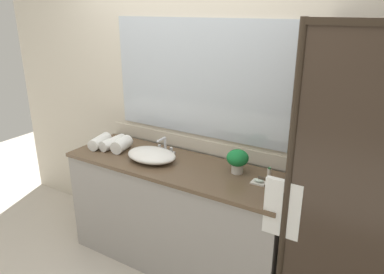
{
  "coord_description": "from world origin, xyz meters",
  "views": [
    {
      "loc": [
        1.45,
        -2.13,
        2.05
      ],
      "look_at": [
        0.15,
        0.0,
        1.15
      ],
      "focal_mm": 34.17,
      "sensor_mm": 36.0,
      "label": 1
    }
  ],
  "objects_px": {
    "amenity_bottle_lotion": "(276,185)",
    "amenity_bottle_body_wash": "(269,174)",
    "faucet": "(165,148)",
    "potted_plant": "(238,159)",
    "sink_basin": "(152,155)",
    "rolled_towel_middle": "(113,143)",
    "soap_dish": "(259,182)",
    "rolled_towel_far_edge": "(122,145)",
    "rolled_towel_near_edge": "(100,141)"
  },
  "relations": [
    {
      "from": "amenity_bottle_lotion",
      "to": "rolled_towel_middle",
      "type": "relative_size",
      "value": 0.33
    },
    {
      "from": "faucet",
      "to": "rolled_towel_middle",
      "type": "bearing_deg",
      "value": -163.6
    },
    {
      "from": "amenity_bottle_body_wash",
      "to": "rolled_towel_far_edge",
      "type": "bearing_deg",
      "value": -174.34
    },
    {
      "from": "rolled_towel_far_edge",
      "to": "sink_basin",
      "type": "bearing_deg",
      "value": -5.4
    },
    {
      "from": "faucet",
      "to": "potted_plant",
      "type": "xyz_separation_m",
      "value": [
        0.67,
        -0.04,
        0.06
      ]
    },
    {
      "from": "amenity_bottle_lotion",
      "to": "sink_basin",
      "type": "bearing_deg",
      "value": -178.39
    },
    {
      "from": "faucet",
      "to": "amenity_bottle_lotion",
      "type": "bearing_deg",
      "value": -8.45
    },
    {
      "from": "rolled_towel_middle",
      "to": "sink_basin",
      "type": "bearing_deg",
      "value": -5.79
    },
    {
      "from": "faucet",
      "to": "rolled_towel_near_edge",
      "type": "height_order",
      "value": "faucet"
    },
    {
      "from": "faucet",
      "to": "rolled_towel_far_edge",
      "type": "height_order",
      "value": "faucet"
    },
    {
      "from": "amenity_bottle_lotion",
      "to": "amenity_bottle_body_wash",
      "type": "height_order",
      "value": "amenity_bottle_body_wash"
    },
    {
      "from": "potted_plant",
      "to": "rolled_towel_far_edge",
      "type": "relative_size",
      "value": 0.9
    },
    {
      "from": "faucet",
      "to": "rolled_towel_middle",
      "type": "relative_size",
      "value": 0.7
    },
    {
      "from": "sink_basin",
      "to": "amenity_bottle_body_wash",
      "type": "relative_size",
      "value": 4.48
    },
    {
      "from": "rolled_towel_middle",
      "to": "rolled_towel_far_edge",
      "type": "height_order",
      "value": "rolled_towel_far_edge"
    },
    {
      "from": "sink_basin",
      "to": "faucet",
      "type": "height_order",
      "value": "faucet"
    },
    {
      "from": "potted_plant",
      "to": "rolled_towel_middle",
      "type": "distance_m",
      "value": 1.12
    },
    {
      "from": "sink_basin",
      "to": "potted_plant",
      "type": "distance_m",
      "value": 0.69
    },
    {
      "from": "soap_dish",
      "to": "rolled_towel_near_edge",
      "type": "bearing_deg",
      "value": -177.58
    },
    {
      "from": "amenity_bottle_body_wash",
      "to": "rolled_towel_middle",
      "type": "bearing_deg",
      "value": -175.36
    },
    {
      "from": "soap_dish",
      "to": "amenity_bottle_lotion",
      "type": "distance_m",
      "value": 0.14
    },
    {
      "from": "sink_basin",
      "to": "amenity_bottle_body_wash",
      "type": "distance_m",
      "value": 0.92
    },
    {
      "from": "sink_basin",
      "to": "soap_dish",
      "type": "xyz_separation_m",
      "value": [
        0.87,
        0.06,
        -0.03
      ]
    },
    {
      "from": "faucet",
      "to": "soap_dish",
      "type": "distance_m",
      "value": 0.88
    },
    {
      "from": "sink_basin",
      "to": "rolled_towel_near_edge",
      "type": "bearing_deg",
      "value": 179.78
    },
    {
      "from": "potted_plant",
      "to": "rolled_towel_middle",
      "type": "bearing_deg",
      "value": -175.06
    },
    {
      "from": "sink_basin",
      "to": "rolled_towel_far_edge",
      "type": "xyz_separation_m",
      "value": [
        -0.34,
        0.03,
        0.01
      ]
    },
    {
      "from": "potted_plant",
      "to": "amenity_bottle_body_wash",
      "type": "xyz_separation_m",
      "value": [
        0.24,
        0.01,
        -0.06
      ]
    },
    {
      "from": "sink_basin",
      "to": "rolled_towel_far_edge",
      "type": "height_order",
      "value": "rolled_towel_far_edge"
    },
    {
      "from": "sink_basin",
      "to": "soap_dish",
      "type": "bearing_deg",
      "value": 4.11
    },
    {
      "from": "soap_dish",
      "to": "faucet",
      "type": "bearing_deg",
      "value": 172.46
    },
    {
      "from": "amenity_bottle_lotion",
      "to": "amenity_bottle_body_wash",
      "type": "xyz_separation_m",
      "value": [
        -0.1,
        0.13,
        0.01
      ]
    },
    {
      "from": "sink_basin",
      "to": "rolled_towel_middle",
      "type": "distance_m",
      "value": 0.45
    },
    {
      "from": "soap_dish",
      "to": "rolled_towel_middle",
      "type": "distance_m",
      "value": 1.32
    },
    {
      "from": "soap_dish",
      "to": "rolled_towel_near_edge",
      "type": "height_order",
      "value": "rolled_towel_near_edge"
    },
    {
      "from": "amenity_bottle_body_wash",
      "to": "rolled_towel_middle",
      "type": "xyz_separation_m",
      "value": [
        -1.36,
        -0.11,
        0.0
      ]
    },
    {
      "from": "soap_dish",
      "to": "rolled_towel_far_edge",
      "type": "xyz_separation_m",
      "value": [
        -1.21,
        -0.03,
        0.04
      ]
    },
    {
      "from": "amenity_bottle_lotion",
      "to": "potted_plant",
      "type": "bearing_deg",
      "value": 161.19
    },
    {
      "from": "potted_plant",
      "to": "soap_dish",
      "type": "relative_size",
      "value": 1.77
    },
    {
      "from": "soap_dish",
      "to": "rolled_towel_far_edge",
      "type": "height_order",
      "value": "rolled_towel_far_edge"
    },
    {
      "from": "potted_plant",
      "to": "amenity_bottle_lotion",
      "type": "xyz_separation_m",
      "value": [
        0.33,
        -0.11,
        -0.07
      ]
    },
    {
      "from": "faucet",
      "to": "rolled_towel_middle",
      "type": "height_order",
      "value": "faucet"
    },
    {
      "from": "faucet",
      "to": "rolled_towel_near_edge",
      "type": "bearing_deg",
      "value": -162.57
    },
    {
      "from": "faucet",
      "to": "amenity_bottle_body_wash",
      "type": "bearing_deg",
      "value": -1.39
    },
    {
      "from": "amenity_bottle_body_wash",
      "to": "rolled_towel_far_edge",
      "type": "distance_m",
      "value": 1.25
    },
    {
      "from": "potted_plant",
      "to": "rolled_towel_far_edge",
      "type": "bearing_deg",
      "value": -173.77
    },
    {
      "from": "amenity_bottle_lotion",
      "to": "rolled_towel_near_edge",
      "type": "relative_size",
      "value": 0.35
    },
    {
      "from": "sink_basin",
      "to": "potted_plant",
      "type": "height_order",
      "value": "potted_plant"
    },
    {
      "from": "faucet",
      "to": "potted_plant",
      "type": "bearing_deg",
      "value": -3.02
    },
    {
      "from": "faucet",
      "to": "amenity_bottle_lotion",
      "type": "height_order",
      "value": "faucet"
    }
  ]
}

